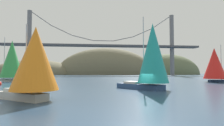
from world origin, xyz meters
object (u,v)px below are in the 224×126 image
Objects in this scene: sailboat_red_spinnaker at (215,64)px; sailboat_teal_sail at (152,56)px; sailboat_pink_spinnaker at (29,66)px; sailboat_green_sail at (11,60)px; sailboat_orange_sail at (34,61)px.

sailboat_teal_sail is at bearing -142.47° from sailboat_red_spinnaker.
sailboat_green_sail is at bearing -83.47° from sailboat_pink_spinnaker.
sailboat_pink_spinnaker reaches higher than sailboat_red_spinnaker.
sailboat_pink_spinnaker is at bearing 96.53° from sailboat_green_sail.
sailboat_teal_sail is at bearing -39.69° from sailboat_green_sail.
sailboat_teal_sail is 1.50× the size of sailboat_orange_sail.
sailboat_orange_sail is 0.63× the size of sailboat_green_sail.
sailboat_pink_spinnaker is (-19.28, 57.25, 1.23)m from sailboat_orange_sail.
sailboat_red_spinnaker is (54.27, -8.42, -1.27)m from sailboat_green_sail.
sailboat_green_sail is 1.25× the size of sailboat_red_spinnaker.
sailboat_teal_sail is 0.95× the size of sailboat_green_sail.
sailboat_teal_sail is 40.75m from sailboat_green_sail.
sailboat_red_spinnaker is (37.55, 26.44, 0.87)m from sailboat_orange_sail.
sailboat_green_sail is (-31.35, 26.02, 0.78)m from sailboat_teal_sail.
sailboat_pink_spinnaker is (-2.56, 22.39, -0.91)m from sailboat_green_sail.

